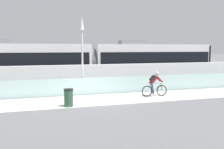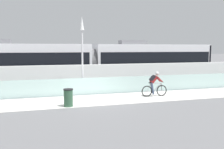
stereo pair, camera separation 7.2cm
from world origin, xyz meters
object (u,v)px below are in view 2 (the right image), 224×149
(cyclist_on_bike, at_px, (154,84))
(trash_bin, at_px, (68,98))
(tram, at_px, (92,62))
(lamp_post_antenna, at_px, (82,45))

(cyclist_on_bike, height_order, trash_bin, cyclist_on_bike)
(tram, xyz_separation_m, trash_bin, (-2.98, -8.10, -1.41))
(tram, relative_size, lamp_post_antenna, 4.34)
(cyclist_on_bike, distance_m, lamp_post_antenna, 5.40)
(lamp_post_antenna, xyz_separation_m, trash_bin, (-1.36, -3.40, -2.81))
(lamp_post_antenna, bearing_deg, cyclist_on_bike, -26.66)
(cyclist_on_bike, relative_size, lamp_post_antenna, 0.34)
(cyclist_on_bike, xyz_separation_m, lamp_post_antenna, (-4.29, 2.15, 2.49))
(tram, distance_m, lamp_post_antenna, 5.17)
(cyclist_on_bike, height_order, lamp_post_antenna, lamp_post_antenna)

